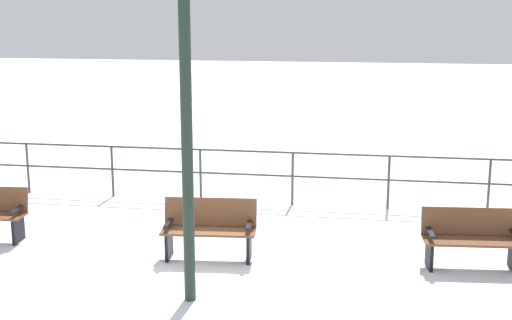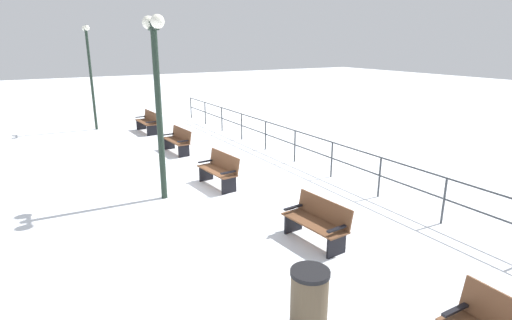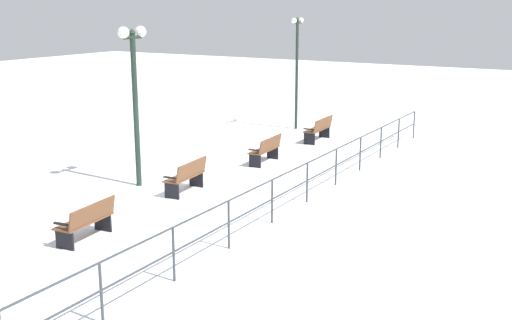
{
  "view_description": "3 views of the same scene",
  "coord_description": "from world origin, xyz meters",
  "px_view_note": "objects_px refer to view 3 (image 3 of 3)",
  "views": [
    {
      "loc": [
        10.13,
        2.4,
        3.85
      ],
      "look_at": [
        -1.56,
        0.46,
        1.23
      ],
      "focal_mm": 48.8,
      "sensor_mm": 36.0,
      "label": 1
    },
    {
      "loc": [
        4.57,
        9.84,
        3.88
      ],
      "look_at": [
        -0.83,
        0.49,
        0.75
      ],
      "focal_mm": 28.84,
      "sensor_mm": 36.0,
      "label": 2
    },
    {
      "loc": [
        -9.93,
        13.19,
        4.99
      ],
      "look_at": [
        -1.82,
        -0.57,
        1.04
      ],
      "focal_mm": 43.93,
      "sensor_mm": 36.0,
      "label": 3
    }
  ],
  "objects_px": {
    "bench_second": "(266,149)",
    "lamppost_near": "(297,58)",
    "bench_nearest": "(319,129)",
    "lamppost_middle": "(134,78)",
    "bench_third": "(187,176)",
    "bench_fourth": "(87,221)"
  },
  "relations": [
    {
      "from": "bench_nearest",
      "to": "lamppost_middle",
      "type": "relative_size",
      "value": 0.38
    },
    {
      "from": "bench_fourth",
      "to": "lamppost_middle",
      "type": "xyz_separation_m",
      "value": [
        1.88,
        -3.87,
        2.62
      ]
    },
    {
      "from": "bench_second",
      "to": "lamppost_near",
      "type": "relative_size",
      "value": 0.34
    },
    {
      "from": "bench_second",
      "to": "bench_fourth",
      "type": "relative_size",
      "value": 1.03
    },
    {
      "from": "bench_third",
      "to": "bench_fourth",
      "type": "bearing_deg",
      "value": 88.81
    },
    {
      "from": "bench_third",
      "to": "lamppost_middle",
      "type": "distance_m",
      "value": 3.05
    },
    {
      "from": "bench_third",
      "to": "bench_fourth",
      "type": "relative_size",
      "value": 1.01
    },
    {
      "from": "bench_nearest",
      "to": "lamppost_near",
      "type": "xyz_separation_m",
      "value": [
        1.88,
        -1.78,
        2.43
      ]
    },
    {
      "from": "bench_second",
      "to": "lamppost_near",
      "type": "distance_m",
      "value": 6.52
    },
    {
      "from": "bench_fourth",
      "to": "lamppost_middle",
      "type": "bearing_deg",
      "value": -69.11
    },
    {
      "from": "bench_fourth",
      "to": "lamppost_near",
      "type": "height_order",
      "value": "lamppost_near"
    },
    {
      "from": "bench_third",
      "to": "bench_fourth",
      "type": "xyz_separation_m",
      "value": [
        -0.27,
        3.98,
        -0.03
      ]
    },
    {
      "from": "bench_nearest",
      "to": "bench_third",
      "type": "height_order",
      "value": "bench_third"
    },
    {
      "from": "bench_second",
      "to": "bench_third",
      "type": "height_order",
      "value": "bench_third"
    },
    {
      "from": "bench_third",
      "to": "lamppost_middle",
      "type": "relative_size",
      "value": 0.34
    },
    {
      "from": "bench_nearest",
      "to": "lamppost_near",
      "type": "height_order",
      "value": "lamppost_near"
    },
    {
      "from": "bench_nearest",
      "to": "lamppost_near",
      "type": "distance_m",
      "value": 3.55
    },
    {
      "from": "bench_fourth",
      "to": "lamppost_middle",
      "type": "relative_size",
      "value": 0.33
    },
    {
      "from": "lamppost_middle",
      "to": "bench_nearest",
      "type": "bearing_deg",
      "value": -103.12
    },
    {
      "from": "bench_nearest",
      "to": "bench_third",
      "type": "relative_size",
      "value": 1.12
    },
    {
      "from": "bench_fourth",
      "to": "lamppost_near",
      "type": "distance_m",
      "value": 14.06
    },
    {
      "from": "bench_nearest",
      "to": "bench_second",
      "type": "xyz_separation_m",
      "value": [
        0.03,
        3.98,
        -0.02
      ]
    }
  ]
}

